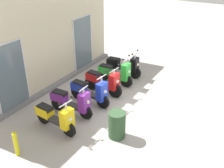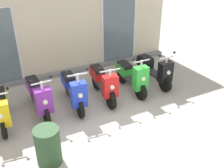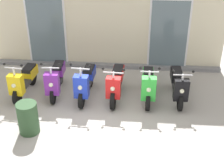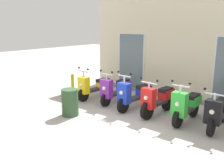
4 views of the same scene
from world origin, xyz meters
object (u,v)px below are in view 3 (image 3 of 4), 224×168
scooter_yellow (24,80)px  scooter_red (116,83)px  scooter_blue (86,82)px  trash_bin (28,118)px  scooter_green (148,85)px  scooter_black (178,85)px  scooter_purple (56,78)px

scooter_yellow → scooter_red: size_ratio=0.95×
scooter_blue → trash_bin: 2.04m
scooter_green → scooter_black: size_ratio=0.96×
scooter_red → trash_bin: 2.60m
scooter_red → scooter_green: 0.89m
scooter_yellow → scooter_red: 2.61m
scooter_blue → trash_bin: scooter_blue is taller
scooter_yellow → trash_bin: bearing=-69.6°
scooter_red → trash_bin: (-1.97, -1.69, -0.08)m
scooter_green → scooter_black: bearing=5.9°
scooter_yellow → scooter_green: bearing=-0.3°
scooter_purple → scooter_green: (2.60, -0.12, -0.02)m
scooter_blue → scooter_green: scooter_blue is taller
scooter_green → trash_bin: size_ratio=1.93×
scooter_black → scooter_red: bearing=-177.3°
scooter_blue → trash_bin: bearing=-123.6°
scooter_green → trash_bin: bearing=-149.4°
scooter_blue → scooter_green: bearing=-0.2°
scooter_purple → scooter_red: scooter_purple is taller
scooter_black → scooter_yellow: bearing=-179.1°
scooter_red → scooter_black: size_ratio=1.01×
scooter_purple → scooter_black: size_ratio=0.98×
scooter_yellow → scooter_purple: (0.90, 0.11, 0.03)m
scooter_green → scooter_black: 0.83m
scooter_green → trash_bin: 3.32m
scooter_black → trash_bin: (-3.68, -1.77, -0.07)m
trash_bin → scooter_yellow: bearing=110.4°
scooter_purple → scooter_green: scooter_green is taller
scooter_blue → scooter_green: 1.73m
scooter_blue → scooter_green: (1.73, -0.01, -0.01)m
trash_bin → scooter_red: bearing=40.7°
scooter_red → scooter_green: bearing=-0.3°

